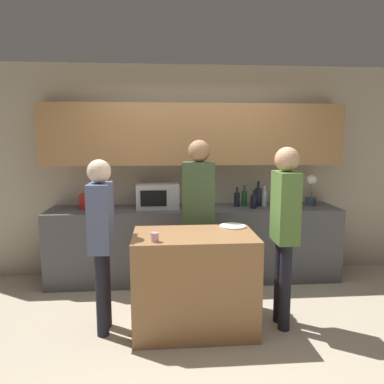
{
  "coord_description": "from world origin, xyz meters",
  "views": [
    {
      "loc": [
        -0.41,
        -3.17,
        1.8
      ],
      "look_at": [
        -0.12,
        0.39,
        1.27
      ],
      "focal_mm": 35.0,
      "sensor_mm": 36.0,
      "label": 1
    }
  ],
  "objects": [
    {
      "name": "ground_plane",
      "position": [
        0.0,
        0.0,
        0.0
      ],
      "size": [
        14.0,
        14.0,
        0.0
      ],
      "primitive_type": "plane",
      "color": "#BCAD93"
    },
    {
      "name": "bottle_5",
      "position": [
        0.99,
        1.4,
        1.0
      ],
      "size": [
        0.06,
        0.06,
        0.22
      ],
      "color": "maroon",
      "rests_on": "back_counter"
    },
    {
      "name": "cup_0",
      "position": [
        -0.47,
        -0.09,
        0.96
      ],
      "size": [
        0.07,
        0.07,
        0.08
      ],
      "color": "#E4A6B6",
      "rests_on": "kitchen_island"
    },
    {
      "name": "bottle_4",
      "position": [
        0.91,
        1.48,
        1.02
      ],
      "size": [
        0.08,
        0.08,
        0.26
      ],
      "color": "silver",
      "rests_on": "back_counter"
    },
    {
      "name": "plate_on_island",
      "position": [
        0.28,
        0.37,
        0.93
      ],
      "size": [
        0.26,
        0.26,
        0.01
      ],
      "color": "white",
      "rests_on": "kitchen_island"
    },
    {
      "name": "back_wall",
      "position": [
        0.0,
        1.66,
        1.54
      ],
      "size": [
        6.4,
        0.4,
        2.7
      ],
      "color": "#B2A893",
      "rests_on": "ground_plane"
    },
    {
      "name": "person_center",
      "position": [
        0.72,
        0.13,
        1.02
      ],
      "size": [
        0.22,
        0.34,
        1.71
      ],
      "rotation": [
        0.0,
        0.0,
        1.55
      ],
      "color": "black",
      "rests_on": "ground_plane"
    },
    {
      "name": "toaster",
      "position": [
        -1.28,
        1.45,
        1.01
      ],
      "size": [
        0.26,
        0.16,
        0.18
      ],
      "color": "#B21E19",
      "rests_on": "back_counter"
    },
    {
      "name": "back_counter",
      "position": [
        0.0,
        1.39,
        0.46
      ],
      "size": [
        3.6,
        0.62,
        0.92
      ],
      "color": "#4C4C51",
      "rests_on": "ground_plane"
    },
    {
      "name": "potted_plant",
      "position": [
        1.51,
        1.45,
        1.12
      ],
      "size": [
        0.14,
        0.14,
        0.4
      ],
      "color": "#333D4C",
      "rests_on": "back_counter"
    },
    {
      "name": "bottle_1",
      "position": [
        0.64,
        1.46,
        1.02
      ],
      "size": [
        0.07,
        0.07,
        0.27
      ],
      "color": "#194723",
      "rests_on": "back_counter"
    },
    {
      "name": "person_right",
      "position": [
        -0.96,
        0.16,
        0.95
      ],
      "size": [
        0.21,
        0.34,
        1.6
      ],
      "rotation": [
        0.0,
        0.0,
        -1.59
      ],
      "color": "black",
      "rests_on": "ground_plane"
    },
    {
      "name": "bottle_3",
      "position": [
        0.82,
        1.45,
        1.04
      ],
      "size": [
        0.08,
        0.08,
        0.32
      ],
      "color": "black",
      "rests_on": "back_counter"
    },
    {
      "name": "bottle_0",
      "position": [
        0.54,
        1.45,
        1.01
      ],
      "size": [
        0.07,
        0.07,
        0.25
      ],
      "color": "black",
      "rests_on": "back_counter"
    },
    {
      "name": "bottle_2",
      "position": [
        0.72,
        1.3,
        1.01
      ],
      "size": [
        0.08,
        0.08,
        0.23
      ],
      "color": "black",
      "rests_on": "back_counter"
    },
    {
      "name": "person_left",
      "position": [
        -0.01,
        0.75,
        1.06
      ],
      "size": [
        0.37,
        0.24,
        1.77
      ],
      "rotation": [
        0.0,
        0.0,
        -3.31
      ],
      "color": "black",
      "rests_on": "ground_plane"
    },
    {
      "name": "microwave",
      "position": [
        -0.46,
        1.45,
        1.07
      ],
      "size": [
        0.52,
        0.39,
        0.3
      ],
      "color": "#B7BABC",
      "rests_on": "back_counter"
    },
    {
      "name": "kitchen_island",
      "position": [
        -0.12,
        0.14,
        0.46
      ],
      "size": [
        1.12,
        0.69,
        0.92
      ],
      "color": "#996B42",
      "rests_on": "ground_plane"
    }
  ]
}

